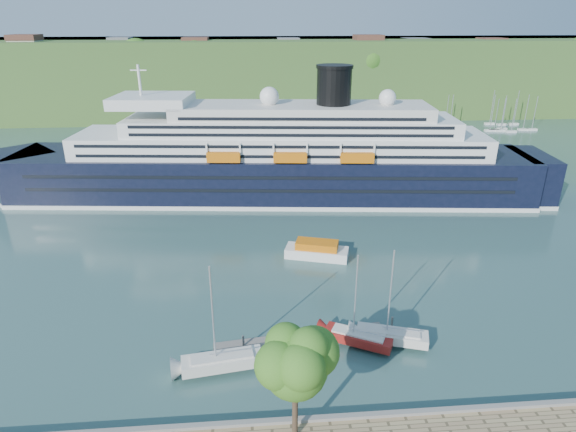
# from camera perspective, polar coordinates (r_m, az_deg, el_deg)

# --- Properties ---
(ground) EXTENTS (400.00, 400.00, 0.00)m
(ground) POSITION_cam_1_polar(r_m,az_deg,el_deg) (42.33, 2.57, -23.80)
(ground) COLOR #2B4D4B
(ground) RESTS_ON ground
(far_hillside) EXTENTS (400.00, 50.00, 24.00)m
(far_hillside) POSITION_cam_1_polar(r_m,az_deg,el_deg) (175.03, -3.50, 16.32)
(far_hillside) COLOR #355823
(far_hillside) RESTS_ON ground
(quay_coping) EXTENTS (220.00, 0.50, 0.30)m
(quay_coping) POSITION_cam_1_polar(r_m,az_deg,el_deg) (41.37, 2.63, -22.90)
(quay_coping) COLOR slate
(quay_coping) RESTS_ON promenade
(cruise_ship) EXTENTS (105.30, 25.36, 23.43)m
(cruise_ship) POSITION_cam_1_polar(r_m,az_deg,el_deg) (85.70, -2.16, 9.72)
(cruise_ship) COLOR black
(cruise_ship) RESTS_ON ground
(promenade_tree) EXTENTS (6.33, 6.33, 10.49)m
(promenade_tree) POSITION_cam_1_polar(r_m,az_deg,el_deg) (36.82, 0.87, -18.91)
(promenade_tree) COLOR #2F6119
(promenade_tree) RESTS_ON promenade
(floating_pontoon) EXTENTS (17.81, 4.33, 0.39)m
(floating_pontoon) POSITION_cam_1_polar(r_m,az_deg,el_deg) (50.59, 1.56, -14.46)
(floating_pontoon) COLOR gray
(floating_pontoon) RESTS_ON ground
(sailboat_white_near) EXTENTS (8.48, 3.48, 10.64)m
(sailboat_white_near) POSITION_cam_1_polar(r_m,az_deg,el_deg) (44.41, -8.09, -12.45)
(sailboat_white_near) COLOR silver
(sailboat_white_near) RESTS_ON ground
(sailboat_red) EXTENTS (7.60, 5.30, 9.67)m
(sailboat_red) POSITION_cam_1_polar(r_m,az_deg,el_deg) (47.83, 8.57, -10.38)
(sailboat_red) COLOR maroon
(sailboat_red) RESTS_ON ground
(sailboat_white_far) EXTENTS (8.08, 4.42, 10.07)m
(sailboat_white_far) POSITION_cam_1_polar(r_m,az_deg,el_deg) (48.58, 12.61, -9.87)
(sailboat_white_far) COLOR silver
(sailboat_white_far) RESTS_ON ground
(tender_launch) EXTENTS (9.12, 5.24, 2.39)m
(tender_launch) POSITION_cam_1_polar(r_m,az_deg,el_deg) (66.12, 3.43, -3.97)
(tender_launch) COLOR #CE670C
(tender_launch) RESTS_ON ground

